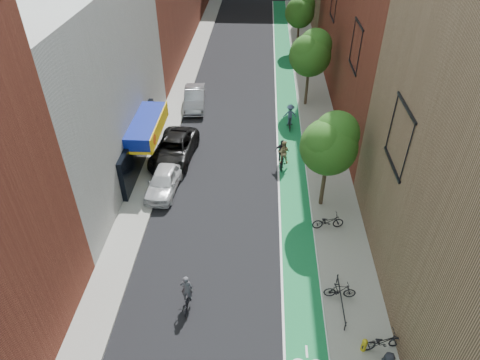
# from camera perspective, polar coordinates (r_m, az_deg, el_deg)

# --- Properties ---
(ground) EXTENTS (160.00, 160.00, 0.00)m
(ground) POSITION_cam_1_polar(r_m,az_deg,el_deg) (20.87, -2.92, -20.70)
(ground) COLOR black
(ground) RESTS_ON ground
(bike_lane) EXTENTS (2.00, 68.00, 0.01)m
(bike_lane) POSITION_cam_1_polar(r_m,az_deg,el_deg) (41.18, 6.21, 11.20)
(bike_lane) COLOR #12693A
(bike_lane) RESTS_ON ground
(sidewalk_left) EXTENTS (2.00, 68.00, 0.15)m
(sidewalk_left) POSITION_cam_1_polar(r_m,az_deg,el_deg) (41.78, -7.89, 11.55)
(sidewalk_left) COLOR gray
(sidewalk_left) RESTS_ON ground
(sidewalk_right) EXTENTS (3.00, 68.00, 0.15)m
(sidewalk_right) POSITION_cam_1_polar(r_m,az_deg,el_deg) (41.38, 9.74, 11.11)
(sidewalk_right) COLOR gray
(sidewalk_right) RESTS_ON ground
(building_left_white) EXTENTS (8.00, 20.00, 12.00)m
(building_left_white) POSITION_cam_1_polar(r_m,az_deg,el_deg) (30.43, -22.16, 11.62)
(building_left_white) COLOR silver
(building_left_white) RESTS_ON ground
(tree_near) EXTENTS (3.40, 3.36, 6.42)m
(tree_near) POSITION_cam_1_polar(r_m,az_deg,el_deg) (25.14, 11.91, 4.91)
(tree_near) COLOR #332619
(tree_near) RESTS_ON ground
(tree_mid) EXTENTS (3.55, 3.53, 6.74)m
(tree_mid) POSITION_cam_1_polar(r_m,az_deg,el_deg) (37.63, 9.43, 16.49)
(tree_mid) COLOR #332619
(tree_mid) RESTS_ON ground
(tree_far) EXTENTS (3.30, 3.25, 6.21)m
(tree_far) POSITION_cam_1_polar(r_m,az_deg,el_deg) (51.06, 8.04, 21.50)
(tree_far) COLOR #332619
(tree_far) RESTS_ON ground
(parked_car_white) EXTENTS (2.14, 4.60, 1.53)m
(parked_car_white) POSITION_cam_1_polar(r_m,az_deg,el_deg) (28.54, -10.10, -0.06)
(parked_car_white) COLOR silver
(parked_car_white) RESTS_ON ground
(parked_car_black) EXTENTS (3.22, 6.07, 1.62)m
(parked_car_black) POSITION_cam_1_polar(r_m,az_deg,el_deg) (31.53, -8.79, 4.08)
(parked_car_black) COLOR black
(parked_car_black) RESTS_ON ground
(parked_car_silver) EXTENTS (2.18, 5.12, 1.64)m
(parked_car_silver) POSITION_cam_1_polar(r_m,az_deg,el_deg) (38.69, -6.06, 10.81)
(parked_car_silver) COLOR gray
(parked_car_silver) RESTS_ON ground
(cyclist_lead) EXTENTS (0.59, 1.68, 1.96)m
(cyclist_lead) POSITION_cam_1_polar(r_m,az_deg,el_deg) (21.64, -7.06, -15.12)
(cyclist_lead) COLOR black
(cyclist_lead) RESTS_ON ground
(cyclist_lane_near) EXTENTS (0.90, 1.81, 2.09)m
(cyclist_lane_near) POSITION_cam_1_polar(r_m,az_deg,el_deg) (30.40, 5.75, 3.16)
(cyclist_lane_near) COLOR black
(cyclist_lane_near) RESTS_ON ground
(cyclist_lane_mid) EXTENTS (1.04, 1.58, 2.07)m
(cyclist_lane_mid) POSITION_cam_1_polar(r_m,az_deg,el_deg) (30.53, 5.56, 3.21)
(cyclist_lane_mid) COLOR black
(cyclist_lane_mid) RESTS_ON ground
(cyclist_lane_far) EXTENTS (1.13, 1.80, 2.07)m
(cyclist_lane_far) POSITION_cam_1_polar(r_m,az_deg,el_deg) (35.28, 6.66, 8.23)
(cyclist_lane_far) COLOR black
(cyclist_lane_far) RESTS_ON ground
(parked_bike_near) EXTENTS (1.97, 1.04, 0.99)m
(parked_bike_near) POSITION_cam_1_polar(r_m,az_deg,el_deg) (21.05, 18.49, -19.74)
(parked_bike_near) COLOR black
(parked_bike_near) RESTS_ON sidewalk_right
(parked_bike_mid) EXTENTS (1.59, 0.46, 0.96)m
(parked_bike_mid) POSITION_cam_1_polar(r_m,az_deg,el_deg) (22.29, 13.19, -14.16)
(parked_bike_mid) COLOR black
(parked_bike_mid) RESTS_ON sidewalk_right
(parked_bike_far) EXTENTS (1.95, 0.93, 0.99)m
(parked_bike_far) POSITION_cam_1_polar(r_m,az_deg,el_deg) (25.72, 11.66, -5.42)
(parked_bike_far) COLOR black
(parked_bike_far) RESTS_ON sidewalk_right
(fire_hydrant) EXTENTS (0.25, 0.25, 0.73)m
(fire_hydrant) POSITION_cam_1_polar(r_m,az_deg,el_deg) (20.86, 16.23, -20.31)
(fire_hydrant) COLOR gold
(fire_hydrant) RESTS_ON sidewalk_right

